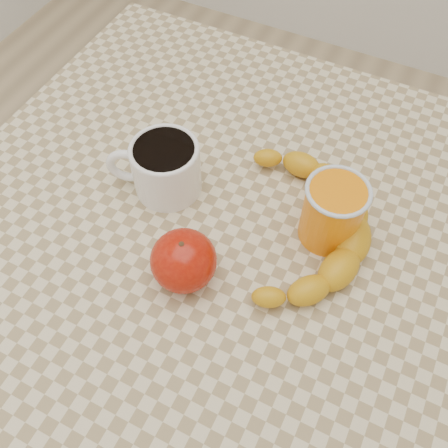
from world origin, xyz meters
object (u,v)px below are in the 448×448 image
at_px(orange_juice_glass, 332,212).
at_px(apple, 184,261).
at_px(coffee_mug, 164,166).
at_px(banana, 303,224).
at_px(table, 224,264).

height_order(orange_juice_glass, apple, orange_juice_glass).
bearing_deg(apple, coffee_mug, 129.15).
distance_m(coffee_mug, banana, 0.20).
bearing_deg(coffee_mug, table, -17.82).
relative_size(coffee_mug, apple, 1.40).
height_order(apple, banana, apple).
xyz_separation_m(orange_juice_glass, apple, (-0.14, -0.14, -0.01)).
distance_m(coffee_mug, apple, 0.15).
relative_size(table, banana, 2.39).
distance_m(orange_juice_glass, apple, 0.20).
bearing_deg(banana, coffee_mug, 168.48).
relative_size(coffee_mug, banana, 0.42).
relative_size(coffee_mug, orange_juice_glass, 1.50).
height_order(coffee_mug, apple, coffee_mug).
xyz_separation_m(coffee_mug, apple, (0.09, -0.11, -0.01)).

